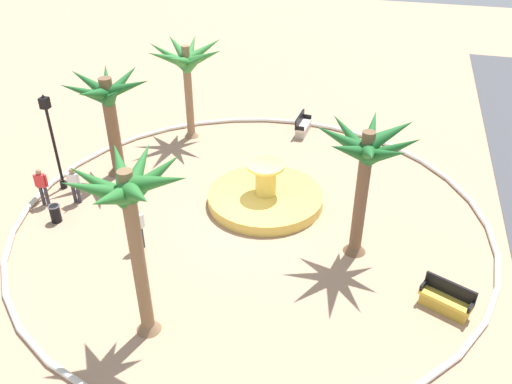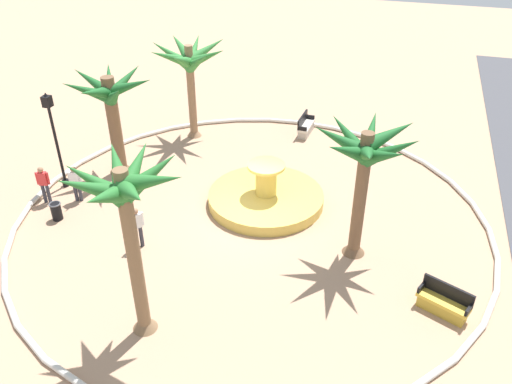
{
  "view_description": "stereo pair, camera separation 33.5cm",
  "coord_description": "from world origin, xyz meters",
  "views": [
    {
      "loc": [
        16.03,
        4.68,
        11.81
      ],
      "look_at": [
        -0.36,
        0.07,
        1.0
      ],
      "focal_mm": 36.59,
      "sensor_mm": 36.0,
      "label": 1
    },
    {
      "loc": [
        15.93,
        5.01,
        11.81
      ],
      "look_at": [
        -0.36,
        0.07,
        1.0
      ],
      "focal_mm": 36.59,
      "sensor_mm": 36.0,
      "label": 2
    }
  ],
  "objects": [
    {
      "name": "person_pedestrian_stroll",
      "position": [
        2.89,
        -3.34,
        0.93
      ],
      "size": [
        0.42,
        0.38,
        1.67
      ],
      "color": "#33333D",
      "rests_on": "ground"
    },
    {
      "name": "palm_tree_near_fountain",
      "position": [
        6.35,
        -1.35,
        4.5
      ],
      "size": [
        3.26,
        3.27,
        5.74
      ],
      "color": "brown",
      "rests_on": "ground"
    },
    {
      "name": "trash_bin",
      "position": [
        2.26,
        -7.23,
        0.39
      ],
      "size": [
        0.46,
        0.46,
        0.73
      ],
      "color": "black",
      "rests_on": "ground"
    },
    {
      "name": "plaza_curb",
      "position": [
        0.0,
        0.0,
        0.1
      ],
      "size": [
        18.21,
        18.21,
        0.2
      ],
      "primitive_type": "torus",
      "color": "silver",
      "rests_on": "ground"
    },
    {
      "name": "bench_east",
      "position": [
        -7.97,
        0.41,
        0.35
      ],
      "size": [
        1.63,
        0.59,
        1.0
      ],
      "color": "beige",
      "rests_on": "ground"
    },
    {
      "name": "lamppost",
      "position": [
        0.02,
        -8.37,
        2.49
      ],
      "size": [
        0.32,
        0.32,
        4.25
      ],
      "color": "black",
      "rests_on": "ground"
    },
    {
      "name": "ground_plane",
      "position": [
        0.0,
        0.0,
        0.0
      ],
      "size": [
        80.0,
        80.0,
        0.0
      ],
      "primitive_type": "plane",
      "color": "tan"
    },
    {
      "name": "palm_tree_far_side",
      "position": [
        -1.78,
        -6.72,
        3.31
      ],
      "size": [
        3.84,
        3.92,
        4.68
      ],
      "color": "brown",
      "rests_on": "ground"
    },
    {
      "name": "palm_tree_by_curb",
      "position": [
        -6.1,
        -4.95,
        3.82
      ],
      "size": [
        3.92,
        3.92,
        4.9
      ],
      "color": "#8E6B4C",
      "rests_on": "ground"
    },
    {
      "name": "person_cyclist_photo",
      "position": [
        1.35,
        -8.31,
        0.92
      ],
      "size": [
        0.29,
        0.51,
        1.65
      ],
      "color": "#33333D",
      "rests_on": "ground"
    },
    {
      "name": "person_cyclist_helmet",
      "position": [
        0.86,
        -7.17,
        0.89
      ],
      "size": [
        0.28,
        0.51,
        1.6
      ],
      "color": "#33333D",
      "rests_on": "ground"
    },
    {
      "name": "palm_tree_mid_plaza",
      "position": [
        1.0,
        4.12,
        3.81
      ],
      "size": [
        3.58,
        3.5,
        5.0
      ],
      "color": "brown",
      "rests_on": "ground"
    },
    {
      "name": "fountain",
      "position": [
        -1.2,
        0.24,
        0.28
      ],
      "size": [
        4.69,
        4.69,
        1.8
      ],
      "color": "gold",
      "rests_on": "ground"
    },
    {
      "name": "bench_west",
      "position": [
        3.12,
        7.13,
        0.35
      ],
      "size": [
        1.1,
        1.67,
        1.0
      ],
      "color": "gold",
      "rests_on": "ground"
    }
  ]
}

